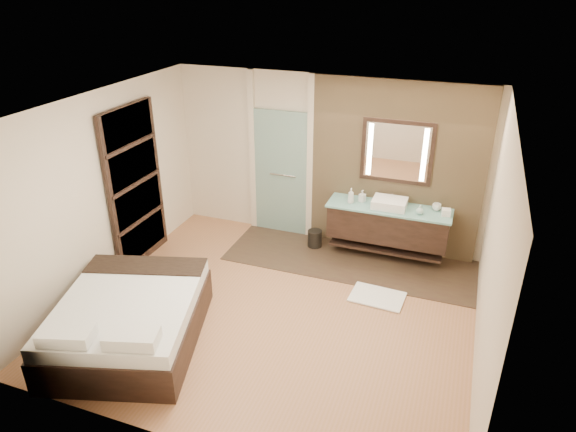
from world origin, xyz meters
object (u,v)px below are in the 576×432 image
at_px(mirror_unit, 397,152).
at_px(waste_bin, 315,239).
at_px(vanity, 388,224).
at_px(bed, 130,320).

distance_m(mirror_unit, waste_bin, 1.91).
height_order(mirror_unit, waste_bin, mirror_unit).
height_order(vanity, waste_bin, vanity).
bearing_deg(waste_bin, mirror_unit, 15.08).
height_order(vanity, mirror_unit, mirror_unit).
distance_m(vanity, waste_bin, 1.22).
xyz_separation_m(mirror_unit, waste_bin, (-1.14, -0.31, -1.51)).
bearing_deg(waste_bin, bed, -114.53).
distance_m(bed, waste_bin, 3.31).
xyz_separation_m(mirror_unit, bed, (-2.51, -3.31, -1.34)).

